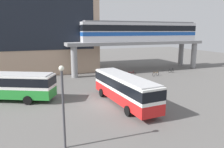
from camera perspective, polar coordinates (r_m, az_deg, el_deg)
ground_plane at (r=32.75m, az=-8.07°, el=-2.63°), size 120.00×120.00×0.00m
station_building at (r=45.80m, az=-21.34°, el=11.61°), size 24.64×13.99×17.23m
elevated_platform at (r=42.98m, az=6.50°, el=7.58°), size 28.33×5.76×5.97m
train at (r=43.42m, az=7.95°, el=11.41°), size 24.67×2.96×3.84m
bus_main at (r=23.08m, az=3.32°, el=-3.45°), size 3.27×11.18×3.22m
bus_secondary at (r=27.22m, az=-26.67°, el=-2.37°), size 11.01×7.20×3.22m
bicycle_brown at (r=38.83m, az=11.75°, el=0.02°), size 1.72×0.63×1.04m
bicycle_black at (r=42.70m, az=15.68°, el=0.86°), size 1.66×0.78×1.04m
bicycle_red at (r=38.27m, az=5.15°, el=0.05°), size 1.79×0.12×1.04m
lamp_post at (r=14.44m, az=-13.11°, el=-6.96°), size 0.36×0.36×5.79m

